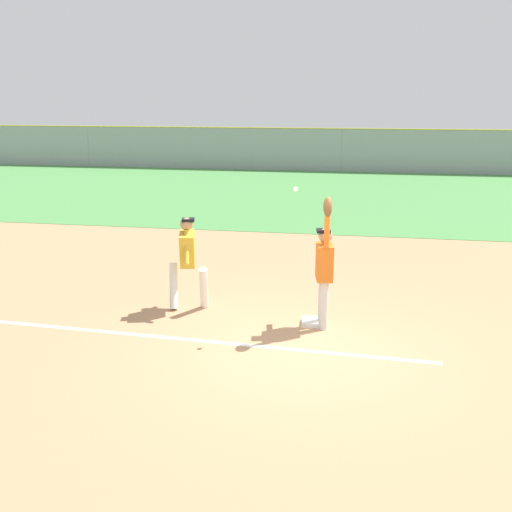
{
  "coord_description": "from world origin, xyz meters",
  "views": [
    {
      "loc": [
        0.76,
        -8.28,
        3.8
      ],
      "look_at": [
        -0.93,
        1.46,
        1.05
      ],
      "focal_mm": 40.44,
      "sensor_mm": 36.0,
      "label": 1
    }
  ],
  "objects_px": {
    "baseball": "(296,189)",
    "parked_car_black": "(253,150)",
    "first_base": "(313,322)",
    "parked_car_tan": "(165,150)",
    "runner": "(188,257)",
    "fielder": "(324,264)",
    "parked_car_silver": "(435,154)",
    "parked_car_green": "(345,152)"
  },
  "relations": [
    {
      "from": "fielder",
      "to": "parked_car_tan",
      "type": "relative_size",
      "value": 0.5
    },
    {
      "from": "first_base",
      "to": "parked_car_tan",
      "type": "xyz_separation_m",
      "value": [
        -10.77,
        24.42,
        0.63
      ]
    },
    {
      "from": "runner",
      "to": "parked_car_green",
      "type": "height_order",
      "value": "runner"
    },
    {
      "from": "fielder",
      "to": "parked_car_black",
      "type": "height_order",
      "value": "fielder"
    },
    {
      "from": "parked_car_tan",
      "to": "parked_car_black",
      "type": "distance_m",
      "value": 5.29
    },
    {
      "from": "parked_car_silver",
      "to": "fielder",
      "type": "bearing_deg",
      "value": -105.31
    },
    {
      "from": "baseball",
      "to": "parked_car_tan",
      "type": "relative_size",
      "value": 0.02
    },
    {
      "from": "first_base",
      "to": "parked_car_green",
      "type": "bearing_deg",
      "value": 90.18
    },
    {
      "from": "first_base",
      "to": "fielder",
      "type": "bearing_deg",
      "value": -30.6
    },
    {
      "from": "runner",
      "to": "parked_car_silver",
      "type": "relative_size",
      "value": 0.38
    },
    {
      "from": "first_base",
      "to": "baseball",
      "type": "distance_m",
      "value": 2.39
    },
    {
      "from": "baseball",
      "to": "parked_car_green",
      "type": "height_order",
      "value": "baseball"
    },
    {
      "from": "parked_car_green",
      "to": "parked_car_silver",
      "type": "height_order",
      "value": "same"
    },
    {
      "from": "runner",
      "to": "baseball",
      "type": "relative_size",
      "value": 23.24
    },
    {
      "from": "parked_car_black",
      "to": "runner",
      "type": "bearing_deg",
      "value": -80.12
    },
    {
      "from": "first_base",
      "to": "parked_car_black",
      "type": "bearing_deg",
      "value": 102.43
    },
    {
      "from": "baseball",
      "to": "parked_car_black",
      "type": "distance_m",
      "value": 25.95
    },
    {
      "from": "fielder",
      "to": "parked_car_black",
      "type": "relative_size",
      "value": 0.51
    },
    {
      "from": "runner",
      "to": "baseball",
      "type": "xyz_separation_m",
      "value": [
        2.01,
        -0.7,
        1.39
      ]
    },
    {
      "from": "first_base",
      "to": "parked_car_tan",
      "type": "height_order",
      "value": "parked_car_tan"
    },
    {
      "from": "fielder",
      "to": "parked_car_tan",
      "type": "distance_m",
      "value": 26.85
    },
    {
      "from": "runner",
      "to": "parked_car_tan",
      "type": "height_order",
      "value": "runner"
    },
    {
      "from": "parked_car_black",
      "to": "first_base",
      "type": "bearing_deg",
      "value": -75.08
    },
    {
      "from": "baseball",
      "to": "parked_car_silver",
      "type": "relative_size",
      "value": 0.02
    },
    {
      "from": "parked_car_tan",
      "to": "parked_car_green",
      "type": "xyz_separation_m",
      "value": [
        10.69,
        0.19,
        0.0
      ]
    },
    {
      "from": "baseball",
      "to": "runner",
      "type": "bearing_deg",
      "value": 160.8
    },
    {
      "from": "fielder",
      "to": "parked_car_silver",
      "type": "height_order",
      "value": "fielder"
    },
    {
      "from": "parked_car_green",
      "to": "parked_car_silver",
      "type": "distance_m",
      "value": 4.98
    },
    {
      "from": "fielder",
      "to": "parked_car_green",
      "type": "height_order",
      "value": "fielder"
    },
    {
      "from": "baseball",
      "to": "parked_car_tan",
      "type": "bearing_deg",
      "value": 112.9
    },
    {
      "from": "baseball",
      "to": "parked_car_green",
      "type": "bearing_deg",
      "value": 89.46
    },
    {
      "from": "parked_car_black",
      "to": "baseball",
      "type": "bearing_deg",
      "value": -75.91
    },
    {
      "from": "fielder",
      "to": "baseball",
      "type": "xyz_separation_m",
      "value": [
        -0.48,
        -0.24,
        1.27
      ]
    },
    {
      "from": "parked_car_tan",
      "to": "runner",
      "type": "bearing_deg",
      "value": -64.26
    },
    {
      "from": "runner",
      "to": "baseball",
      "type": "height_order",
      "value": "baseball"
    },
    {
      "from": "parked_car_black",
      "to": "parked_car_silver",
      "type": "relative_size",
      "value": 0.99
    },
    {
      "from": "runner",
      "to": "parked_car_black",
      "type": "bearing_deg",
      "value": 84.08
    },
    {
      "from": "fielder",
      "to": "parked_car_green",
      "type": "bearing_deg",
      "value": -98.29
    },
    {
      "from": "parked_car_silver",
      "to": "parked_car_black",
      "type": "bearing_deg",
      "value": 171.96
    },
    {
      "from": "first_base",
      "to": "runner",
      "type": "distance_m",
      "value": 2.53
    },
    {
      "from": "baseball",
      "to": "first_base",
      "type": "bearing_deg",
      "value": 47.12
    },
    {
      "from": "first_base",
      "to": "runner",
      "type": "height_order",
      "value": "runner"
    }
  ]
}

